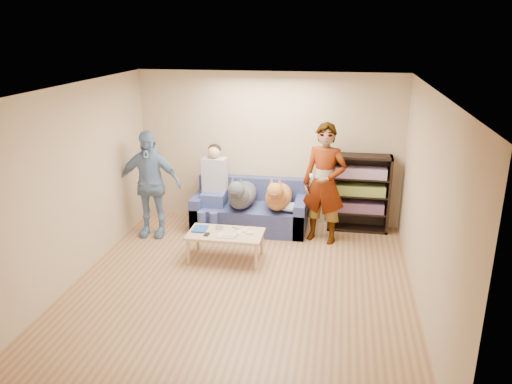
% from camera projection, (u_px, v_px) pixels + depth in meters
% --- Properties ---
extents(ground, '(5.00, 5.00, 0.00)m').
position_uv_depth(ground, '(241.00, 288.00, 6.60)').
color(ground, '#8F613C').
rests_on(ground, ground).
extents(ceiling, '(5.00, 5.00, 0.00)m').
position_uv_depth(ceiling, '(238.00, 89.00, 5.77)').
color(ceiling, white).
rests_on(ceiling, ground).
extents(wall_back, '(4.50, 0.00, 4.50)m').
position_uv_depth(wall_back, '(269.00, 149.00, 8.52)').
color(wall_back, tan).
rests_on(wall_back, ground).
extents(wall_front, '(4.50, 0.00, 4.50)m').
position_uv_depth(wall_front, '(174.00, 298.00, 3.85)').
color(wall_front, tan).
rests_on(wall_front, ground).
extents(wall_left, '(0.00, 5.00, 5.00)m').
position_uv_depth(wall_left, '(72.00, 186.00, 6.55)').
color(wall_left, tan).
rests_on(wall_left, ground).
extents(wall_right, '(0.00, 5.00, 5.00)m').
position_uv_depth(wall_right, '(428.00, 206.00, 5.82)').
color(wall_right, tan).
rests_on(wall_right, ground).
extents(blanket, '(0.38, 0.32, 0.13)m').
position_uv_depth(blanket, '(291.00, 207.00, 8.12)').
color(blanket, '#ADAEB2').
rests_on(blanket, sofa).
extents(person_standing_right, '(0.80, 0.64, 1.91)m').
position_uv_depth(person_standing_right, '(324.00, 184.00, 7.78)').
color(person_standing_right, gray).
rests_on(person_standing_right, ground).
extents(person_standing_left, '(1.05, 0.49, 1.76)m').
position_uv_depth(person_standing_left, '(149.00, 184.00, 8.03)').
color(person_standing_left, '#728DB6').
rests_on(person_standing_left, ground).
extents(held_controller, '(0.05, 0.13, 0.03)m').
position_uv_depth(held_controller, '(311.00, 176.00, 7.57)').
color(held_controller, white).
rests_on(held_controller, person_standing_right).
extents(notebook_blue, '(0.20, 0.26, 0.03)m').
position_uv_depth(notebook_blue, '(200.00, 229.00, 7.41)').
color(notebook_blue, '#1C489B').
rests_on(notebook_blue, coffee_table).
extents(papers, '(0.26, 0.20, 0.02)m').
position_uv_depth(papers, '(227.00, 235.00, 7.19)').
color(papers, silver).
rests_on(papers, coffee_table).
extents(magazine, '(0.22, 0.17, 0.01)m').
position_uv_depth(magazine, '(230.00, 234.00, 7.20)').
color(magazine, '#B4A990').
rests_on(magazine, coffee_table).
extents(camera_silver, '(0.11, 0.06, 0.05)m').
position_uv_depth(camera_silver, '(219.00, 228.00, 7.42)').
color(camera_silver, '#B4B4B9').
rests_on(camera_silver, coffee_table).
extents(controller_a, '(0.04, 0.13, 0.03)m').
position_uv_depth(controller_a, '(246.00, 230.00, 7.34)').
color(controller_a, silver).
rests_on(controller_a, coffee_table).
extents(controller_b, '(0.09, 0.06, 0.03)m').
position_uv_depth(controller_b, '(250.00, 233.00, 7.25)').
color(controller_b, silver).
rests_on(controller_b, coffee_table).
extents(headphone_cup_a, '(0.07, 0.07, 0.02)m').
position_uv_depth(headphone_cup_a, '(239.00, 234.00, 7.24)').
color(headphone_cup_a, white).
rests_on(headphone_cup_a, coffee_table).
extents(headphone_cup_b, '(0.07, 0.07, 0.02)m').
position_uv_depth(headphone_cup_b, '(240.00, 231.00, 7.32)').
color(headphone_cup_b, white).
rests_on(headphone_cup_b, coffee_table).
extents(pen_orange, '(0.13, 0.06, 0.01)m').
position_uv_depth(pen_orange, '(222.00, 237.00, 7.15)').
color(pen_orange, orange).
rests_on(pen_orange, coffee_table).
extents(pen_black, '(0.13, 0.08, 0.01)m').
position_uv_depth(pen_black, '(236.00, 228.00, 7.45)').
color(pen_black, black).
rests_on(pen_black, coffee_table).
extents(wallet, '(0.07, 0.12, 0.02)m').
position_uv_depth(wallet, '(207.00, 234.00, 7.22)').
color(wallet, black).
rests_on(wallet, coffee_table).
extents(sofa, '(1.90, 0.85, 0.82)m').
position_uv_depth(sofa, '(251.00, 212.00, 8.51)').
color(sofa, '#515B93').
rests_on(sofa, ground).
extents(person_seated, '(0.40, 0.73, 1.47)m').
position_uv_depth(person_seated, '(213.00, 185.00, 8.33)').
color(person_seated, '#455199').
rests_on(person_seated, sofa).
extents(dog_gray, '(0.45, 1.27, 0.65)m').
position_uv_depth(dog_gray, '(241.00, 194.00, 8.22)').
color(dog_gray, '#46494F').
rests_on(dog_gray, sofa).
extents(dog_tan, '(0.44, 1.18, 0.63)m').
position_uv_depth(dog_tan, '(278.00, 196.00, 8.17)').
color(dog_tan, '#C47E3B').
rests_on(dog_tan, sofa).
extents(coffee_table, '(1.10, 0.60, 0.42)m').
position_uv_depth(coffee_table, '(226.00, 236.00, 7.31)').
color(coffee_table, tan).
rests_on(coffee_table, ground).
extents(bookshelf, '(1.00, 0.34, 1.30)m').
position_uv_depth(bookshelf, '(359.00, 191.00, 8.31)').
color(bookshelf, black).
rests_on(bookshelf, ground).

